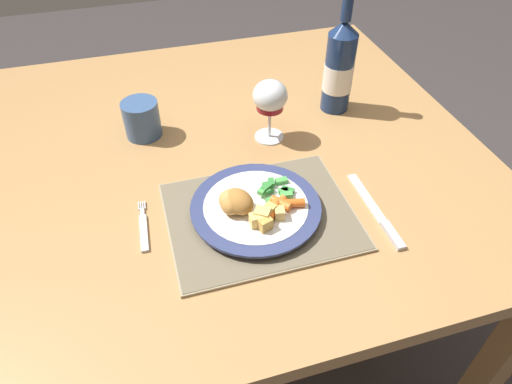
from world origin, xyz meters
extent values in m
plane|color=#383333|center=(0.00, 0.00, 0.00)|extent=(6.00, 6.00, 0.00)
cube|color=#AD7F4C|center=(0.00, 0.00, 0.72)|extent=(1.20, 1.09, 0.04)
cube|color=#AD7F4C|center=(0.54, -0.49, 0.35)|extent=(0.06, 0.06, 0.70)
cube|color=#AD7F4C|center=(-0.54, 0.49, 0.35)|extent=(0.06, 0.06, 0.70)
cube|color=#AD7F4C|center=(0.54, 0.49, 0.35)|extent=(0.06, 0.06, 0.70)
cube|color=gray|center=(0.03, -0.24, 0.74)|extent=(0.36, 0.29, 0.01)
cube|color=#6B604A|center=(0.03, -0.24, 0.75)|extent=(0.35, 0.28, 0.00)
cylinder|color=white|center=(0.02, -0.23, 0.75)|extent=(0.21, 0.21, 0.01)
cylinder|color=navy|center=(0.02, -0.23, 0.76)|extent=(0.25, 0.25, 0.01)
cylinder|color=white|center=(0.02, -0.23, 0.77)|extent=(0.20, 0.20, 0.00)
ellipsoid|color=tan|center=(-0.02, -0.22, 0.79)|extent=(0.07, 0.07, 0.04)
ellipsoid|color=#B77F3D|center=(-0.02, -0.23, 0.78)|extent=(0.06, 0.06, 0.04)
ellipsoid|color=#A87033|center=(-0.01, -0.23, 0.79)|extent=(0.07, 0.08, 0.04)
cube|color=#4CA84C|center=(0.09, -0.18, 0.77)|extent=(0.02, 0.01, 0.01)
cube|color=#4CA84C|center=(0.09, -0.22, 0.77)|extent=(0.03, 0.02, 0.01)
cube|color=#338438|center=(0.05, -0.20, 0.78)|extent=(0.02, 0.02, 0.01)
cube|color=#338438|center=(0.05, -0.20, 0.78)|extent=(0.03, 0.02, 0.01)
cube|color=#338438|center=(0.09, -0.21, 0.77)|extent=(0.03, 0.03, 0.01)
cube|color=#338438|center=(0.06, -0.19, 0.77)|extent=(0.02, 0.03, 0.01)
cube|color=#338438|center=(0.07, -0.18, 0.77)|extent=(0.01, 0.02, 0.01)
cube|color=#4CA84C|center=(0.04, -0.21, 0.78)|extent=(0.02, 0.02, 0.01)
cube|color=#4CA84C|center=(0.09, -0.21, 0.77)|extent=(0.02, 0.01, 0.01)
cube|color=green|center=(0.07, -0.24, 0.77)|extent=(0.02, 0.01, 0.01)
cube|color=green|center=(0.05, -0.23, 0.77)|extent=(0.02, 0.01, 0.01)
cylinder|color=orange|center=(0.09, -0.25, 0.77)|extent=(0.04, 0.02, 0.02)
cylinder|color=orange|center=(0.06, -0.25, 0.77)|extent=(0.05, 0.04, 0.02)
cylinder|color=orange|center=(0.07, -0.25, 0.78)|extent=(0.04, 0.04, 0.02)
cylinder|color=orange|center=(0.05, -0.26, 0.78)|extent=(0.04, 0.05, 0.02)
cube|color=silver|center=(-0.19, -0.22, 0.74)|extent=(0.02, 0.09, 0.01)
cube|color=silver|center=(-0.19, -0.16, 0.74)|extent=(0.01, 0.02, 0.01)
cube|color=silver|center=(-0.18, -0.14, 0.74)|extent=(0.00, 0.02, 0.00)
cube|color=silver|center=(-0.19, -0.14, 0.74)|extent=(0.00, 0.02, 0.00)
cube|color=silver|center=(-0.19, -0.14, 0.74)|extent=(0.00, 0.02, 0.00)
cube|color=silver|center=(-0.19, -0.14, 0.74)|extent=(0.00, 0.02, 0.00)
cube|color=silver|center=(0.25, -0.25, 0.74)|extent=(0.02, 0.15, 0.00)
cube|color=#B2B2B7|center=(0.25, -0.35, 0.74)|extent=(0.02, 0.07, 0.01)
cylinder|color=silver|center=(0.13, 0.01, 0.74)|extent=(0.07, 0.07, 0.00)
cylinder|color=silver|center=(0.13, 0.01, 0.78)|extent=(0.01, 0.01, 0.07)
ellipsoid|color=silver|center=(0.13, 0.01, 0.85)|extent=(0.08, 0.08, 0.07)
cylinder|color=maroon|center=(0.13, 0.01, 0.83)|extent=(0.06, 0.06, 0.02)
cylinder|color=navy|center=(0.32, 0.09, 0.84)|extent=(0.07, 0.07, 0.20)
cone|color=navy|center=(0.32, 0.09, 0.95)|extent=(0.07, 0.07, 0.03)
cylinder|color=navy|center=(0.32, 0.09, 1.00)|extent=(0.03, 0.03, 0.07)
cylinder|color=white|center=(0.32, 0.09, 0.83)|extent=(0.07, 0.07, 0.07)
cube|color=#E5BC66|center=(0.06, -0.27, 0.78)|extent=(0.02, 0.02, 0.02)
cube|color=#E5BC66|center=(0.02, -0.27, 0.78)|extent=(0.04, 0.04, 0.03)
cube|color=#E5BC66|center=(0.01, -0.28, 0.78)|extent=(0.02, 0.02, 0.02)
cube|color=gold|center=(0.02, -0.29, 0.78)|extent=(0.03, 0.03, 0.02)
cube|color=#DBB256|center=(0.04, -0.26, 0.78)|extent=(0.03, 0.03, 0.02)
cylinder|color=#385684|center=(-0.16, 0.10, 0.78)|extent=(0.08, 0.08, 0.09)
cylinder|color=#1E2F48|center=(-0.16, 0.10, 0.82)|extent=(0.07, 0.07, 0.01)
camera|label=1|loc=(-0.15, -0.83, 1.38)|focal=32.00mm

